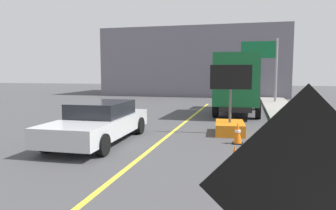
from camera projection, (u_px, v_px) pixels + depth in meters
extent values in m
cube|color=yellow|center=(105.00, 186.00, 6.72)|extent=(0.14, 36.00, 0.01)
cube|color=orange|center=(303.00, 187.00, 2.48)|extent=(1.54, 0.28, 1.56)
cube|color=black|center=(304.00, 188.00, 2.46)|extent=(1.61, 0.27, 1.63)
cube|color=black|center=(302.00, 186.00, 2.50)|extent=(0.28, 0.05, 0.52)
cube|color=orange|center=(230.00, 128.00, 12.45)|extent=(1.25, 1.89, 0.45)
cylinder|color=#4C4C4C|center=(230.00, 106.00, 12.36)|extent=(0.10, 0.10, 1.30)
cube|color=black|center=(231.00, 77.00, 12.25)|extent=(1.60, 0.22, 0.95)
sphere|color=yellow|center=(245.00, 77.00, 12.21)|extent=(0.09, 0.09, 0.09)
sphere|color=yellow|center=(237.00, 77.00, 12.26)|extent=(0.09, 0.09, 0.09)
sphere|color=yellow|center=(229.00, 77.00, 12.30)|extent=(0.09, 0.09, 0.09)
sphere|color=yellow|center=(222.00, 77.00, 12.35)|extent=(0.09, 0.09, 0.09)
sphere|color=yellow|center=(217.00, 72.00, 12.36)|extent=(0.09, 0.09, 0.09)
sphere|color=yellow|center=(217.00, 82.00, 12.40)|extent=(0.09, 0.09, 0.09)
cube|color=black|center=(238.00, 104.00, 18.55)|extent=(1.71, 6.68, 0.25)
cube|color=silver|center=(240.00, 84.00, 20.74)|extent=(2.32, 1.90, 1.90)
cube|color=#14592D|center=(238.00, 79.00, 17.42)|extent=(2.36, 4.56, 2.69)
cylinder|color=black|center=(223.00, 102.00, 21.02)|extent=(0.29, 0.90, 0.90)
cylinder|color=black|center=(257.00, 103.00, 20.45)|extent=(0.29, 0.90, 0.90)
cylinder|color=black|center=(216.00, 109.00, 16.93)|extent=(0.29, 0.90, 0.90)
cylinder|color=black|center=(258.00, 110.00, 16.36)|extent=(0.29, 0.90, 0.90)
cube|color=silver|center=(99.00, 125.00, 10.92)|extent=(2.03, 5.16, 0.60)
cube|color=black|center=(102.00, 109.00, 11.11)|extent=(1.75, 2.34, 0.50)
cylinder|color=black|center=(103.00, 145.00, 9.09)|extent=(0.23, 0.66, 0.66)
cylinder|color=black|center=(46.00, 142.00, 9.51)|extent=(0.23, 0.66, 0.66)
cylinder|color=black|center=(140.00, 126.00, 12.37)|extent=(0.23, 0.66, 0.66)
cylinder|color=black|center=(96.00, 124.00, 12.79)|extent=(0.23, 0.66, 0.66)
cylinder|color=gray|center=(276.00, 71.00, 24.41)|extent=(0.18, 0.18, 5.00)
cube|color=#0F6033|center=(258.00, 50.00, 24.50)|extent=(2.60, 0.21, 1.30)
cube|color=white|center=(258.00, 50.00, 24.53)|extent=(1.82, 0.12, 0.18)
cube|color=slate|center=(197.00, 63.00, 34.99)|extent=(18.68, 9.71, 6.88)
cube|color=black|center=(234.00, 172.00, 7.63)|extent=(0.36, 0.36, 0.03)
cone|color=#EA5B0C|center=(234.00, 158.00, 7.60)|extent=(0.28, 0.28, 0.65)
cylinder|color=white|center=(235.00, 157.00, 7.59)|extent=(0.19, 0.19, 0.08)
cube|color=black|center=(237.00, 143.00, 10.70)|extent=(0.36, 0.36, 0.03)
cone|color=orange|center=(238.00, 132.00, 10.66)|extent=(0.28, 0.28, 0.74)
cylinder|color=white|center=(238.00, 131.00, 10.65)|extent=(0.19, 0.19, 0.08)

